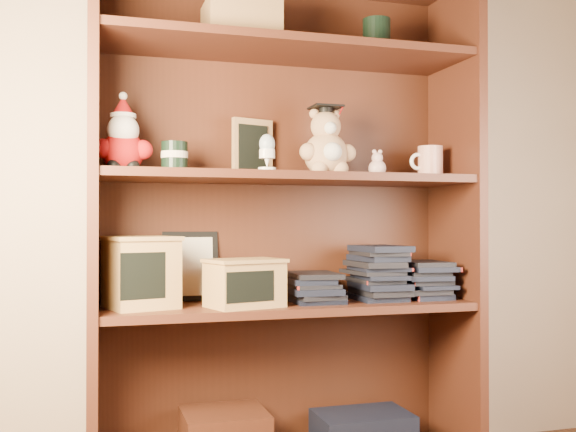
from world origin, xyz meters
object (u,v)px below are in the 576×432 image
object	(u,v)px
grad_teddy_bear	(326,148)
treats_box	(141,272)
teacher_mug	(430,162)
bookcase	(283,229)

from	to	relation	value
grad_teddy_bear	treats_box	world-z (taller)	grad_teddy_bear
teacher_mug	treats_box	size ratio (longest dim) A/B	0.49
grad_teddy_bear	teacher_mug	size ratio (longest dim) A/B	1.94
treats_box	grad_teddy_bear	bearing A→B (deg)	-0.59
teacher_mug	treats_box	bearing A→B (deg)	-179.94
bookcase	grad_teddy_bear	bearing A→B (deg)	-24.26
bookcase	teacher_mug	xyz separation A→B (m)	(0.49, -0.05, 0.22)
treats_box	teacher_mug	bearing A→B (deg)	0.06
teacher_mug	treats_box	xyz separation A→B (m)	(-0.94, -0.00, -0.35)
bookcase	grad_teddy_bear	distance (m)	0.29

